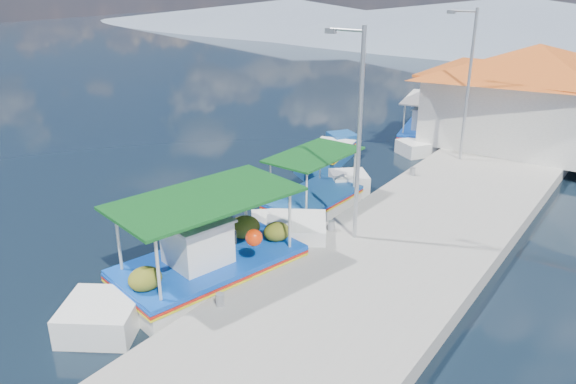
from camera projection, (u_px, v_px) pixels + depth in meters
The scene contains 10 objects.
ground at pixel (194, 237), 17.68m from camera, with size 160.00×160.00×0.00m, color black.
quay at pixel (446, 211), 18.98m from camera, with size 5.00×44.00×0.50m, color gray.
bollards at pixel (380, 193), 19.39m from camera, with size 0.20×17.20×0.30m.
main_caique at pixel (211, 265), 14.86m from camera, with size 3.69×8.32×2.81m.
caique_green_canopy at pixel (315, 202), 19.42m from camera, with size 2.06×6.30×2.36m.
caique_blue_hull at pixel (329, 155), 24.59m from camera, with size 2.39×5.46×0.99m.
caique_far at pixel (425, 132), 27.56m from camera, with size 2.97×6.61×2.37m.
harbor_building at pixel (532, 93), 24.74m from camera, with size 10.49×10.49×4.40m.
lamp_post_near at pixel (357, 125), 15.37m from camera, with size 1.21×0.14×6.00m.
lamp_post_far at pixel (467, 78), 22.21m from camera, with size 1.21×0.14×6.00m.
Camera 1 is at (11.60, -11.31, 7.79)m, focal length 35.14 mm.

